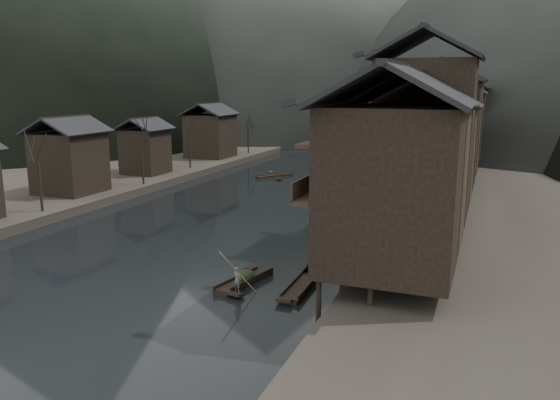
% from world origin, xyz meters
% --- Properties ---
extents(water, '(300.00, 300.00, 0.00)m').
position_xyz_m(water, '(0.00, 0.00, 0.00)').
color(water, black).
rests_on(water, ground).
extents(left_bank, '(40.00, 200.00, 1.20)m').
position_xyz_m(left_bank, '(-35.00, 40.00, 0.60)').
color(left_bank, '#2D2823').
rests_on(left_bank, ground).
extents(stilt_houses, '(9.00, 67.60, 16.77)m').
position_xyz_m(stilt_houses, '(17.28, 19.17, 9.07)').
color(stilt_houses, black).
rests_on(stilt_houses, ground).
extents(left_houses, '(8.10, 53.20, 8.73)m').
position_xyz_m(left_houses, '(-20.50, 20.12, 5.66)').
color(left_houses, black).
rests_on(left_houses, left_bank).
extents(bare_trees, '(3.83, 63.27, 7.66)m').
position_xyz_m(bare_trees, '(-17.00, 12.90, 6.33)').
color(bare_trees, black).
rests_on(bare_trees, left_bank).
extents(moored_sampans, '(3.11, 71.92, 0.47)m').
position_xyz_m(moored_sampans, '(11.97, 26.86, 0.20)').
color(moored_sampans, black).
rests_on(moored_sampans, water).
extents(midriver_boats, '(13.93, 47.34, 0.45)m').
position_xyz_m(midriver_boats, '(-0.16, 51.76, 0.20)').
color(midriver_boats, black).
rests_on(midriver_boats, water).
extents(stone_bridge, '(40.00, 6.00, 9.00)m').
position_xyz_m(stone_bridge, '(-0.00, 72.00, 5.11)').
color(stone_bridge, '#4C4C4F').
rests_on(stone_bridge, ground).
extents(hero_sampan, '(2.12, 5.48, 0.44)m').
position_xyz_m(hero_sampan, '(7.97, -6.34, 0.20)').
color(hero_sampan, black).
rests_on(hero_sampan, water).
extents(cargo_heap, '(1.19, 1.56, 0.72)m').
position_xyz_m(cargo_heap, '(7.92, -6.10, 0.80)').
color(cargo_heap, black).
rests_on(cargo_heap, hero_sampan).
extents(boatman, '(0.66, 0.53, 1.57)m').
position_xyz_m(boatman, '(8.36, -8.20, 1.22)').
color(boatman, '#5E5E61').
rests_on(boatman, hero_sampan).
extents(bamboo_pole, '(1.88, 1.88, 3.24)m').
position_xyz_m(bamboo_pole, '(8.56, -8.20, 3.63)').
color(bamboo_pole, '#8C7A51').
rests_on(bamboo_pole, boatman).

